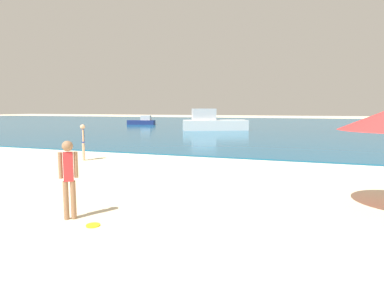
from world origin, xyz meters
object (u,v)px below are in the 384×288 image
(boat_near, at_px, (213,123))
(boat_far, at_px, (142,121))
(person_standing, at_px, (69,175))
(frisbee, at_px, (93,225))
(person_distant, at_px, (83,140))

(boat_near, bearing_deg, boat_far, 122.15)
(person_standing, height_order, frisbee, person_standing)
(person_standing, bearing_deg, boat_near, 63.92)
(person_standing, xyz_separation_m, boat_near, (-3.77, 25.20, -0.10))
(person_standing, distance_m, boat_near, 25.48)
(boat_near, relative_size, boat_far, 1.73)
(person_standing, bearing_deg, person_distant, 90.77)
(person_distant, height_order, boat_far, person_distant)
(frisbee, relative_size, person_distant, 0.17)
(person_distant, xyz_separation_m, boat_far, (-11.13, 26.77, -0.38))
(frisbee, height_order, person_distant, person_distant)
(person_distant, bearing_deg, boat_near, -40.56)
(frisbee, relative_size, boat_near, 0.04)
(frisbee, xyz_separation_m, boat_far, (-16.13, 33.08, 0.47))
(person_distant, relative_size, boat_near, 0.23)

